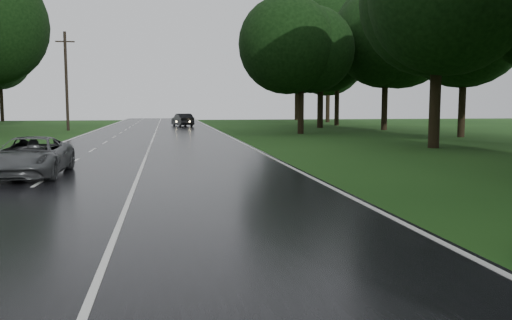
{
  "coord_description": "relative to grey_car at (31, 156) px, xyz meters",
  "views": [
    {
      "loc": [
        0.99,
        -9.66,
        2.48
      ],
      "look_at": [
        3.21,
        3.36,
        1.1
      ],
      "focal_mm": 36.88,
      "sensor_mm": 36.0,
      "label": 1
    }
  ],
  "objects": [
    {
      "name": "lane_center",
      "position": [
        3.67,
        10.52,
        -0.67
      ],
      "size": [
        0.12,
        140.0,
        0.01
      ],
      "primitive_type": "cube",
      "color": "silver",
      "rests_on": "road"
    },
    {
      "name": "road",
      "position": [
        3.67,
        10.52,
        -0.7
      ],
      "size": [
        12.0,
        140.0,
        0.04
      ],
      "primitive_type": "cube",
      "color": "black",
      "rests_on": "ground"
    },
    {
      "name": "tree_right_d",
      "position": [
        19.97,
        9.16,
        -0.72
      ],
      "size": [
        9.92,
        9.92,
        15.49
      ],
      "primitive_type": null,
      "color": "black",
      "rests_on": "ground"
    },
    {
      "name": "far_car",
      "position": [
        6.5,
        42.25,
        0.06
      ],
      "size": [
        2.58,
        4.71,
        1.47
      ],
      "primitive_type": "imported",
      "rotation": [
        0.0,
        0.0,
        3.38
      ],
      "color": "black",
      "rests_on": "road"
    },
    {
      "name": "utility_pole_far",
      "position": [
        -4.83,
        34.6,
        -0.72
      ],
      "size": [
        1.8,
        0.28,
        9.51
      ],
      "primitive_type": null,
      "color": "black",
      "rests_on": "ground"
    },
    {
      "name": "tree_right_f",
      "position": [
        21.3,
        36.6,
        -0.72
      ],
      "size": [
        9.49,
        9.49,
        14.84
      ],
      "primitive_type": null,
      "color": "black",
      "rests_on": "ground"
    },
    {
      "name": "ground",
      "position": [
        3.67,
        -9.48,
        -0.72
      ],
      "size": [
        160.0,
        160.0,
        0.0
      ],
      "primitive_type": "plane",
      "color": "#1D4414",
      "rests_on": "ground"
    },
    {
      "name": "tree_right_e",
      "position": [
        16.17,
        25.26,
        -0.72
      ],
      "size": [
        8.54,
        8.54,
        13.34
      ],
      "primitive_type": null,
      "color": "black",
      "rests_on": "ground"
    },
    {
      "name": "grey_car",
      "position": [
        0.0,
        0.0,
        0.0
      ],
      "size": [
        2.27,
        4.87,
        1.35
      ],
      "primitive_type": "imported",
      "rotation": [
        0.0,
        0.0,
        6.28
      ],
      "color": "#444648",
      "rests_on": "road"
    }
  ]
}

